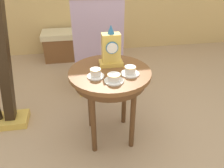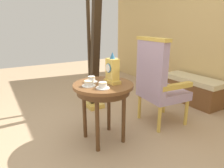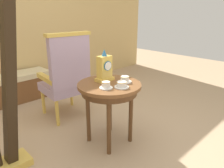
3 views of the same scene
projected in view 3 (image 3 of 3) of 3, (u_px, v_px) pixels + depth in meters
The scene contains 10 objects.
ground_plane at pixel (116, 144), 2.38m from camera, with size 10.00×10.00×0.00m, color tan.
wall_back at pixel (16, 9), 3.45m from camera, with size 6.00×0.10×2.80m, color tan.
side_table at pixel (109, 91), 2.24m from camera, with size 0.65×0.65×0.68m.
teacup_left at pixel (106, 85), 2.07m from camera, with size 0.13×0.13×0.07m.
teacup_right at pixel (122, 85), 2.09m from camera, with size 0.14×0.14×0.06m.
teacup_center at pixel (125, 80), 2.24m from camera, with size 0.14×0.14×0.06m.
mantel_clock at pixel (105, 68), 2.25m from camera, with size 0.19×0.11×0.34m.
armchair at pixel (67, 75), 2.78m from camera, with size 0.59×0.58×1.14m.
harp at pixel (3, 90), 1.81m from camera, with size 0.40×0.24×1.86m.
window_bench at pixel (17, 87), 3.45m from camera, with size 1.00×0.40×0.44m.
Camera 3 is at (-1.45, -1.43, 1.39)m, focal length 34.80 mm.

